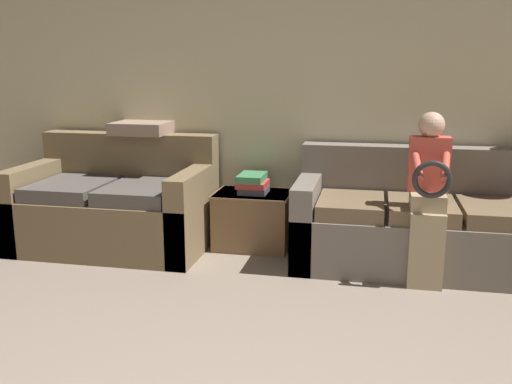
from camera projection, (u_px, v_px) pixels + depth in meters
name	position (u px, v px, depth m)	size (l,w,h in m)	color
wall_back	(321.00, 89.00, 4.59)	(6.67, 0.06, 2.55)	beige
couch_main	(419.00, 224.00, 4.22)	(1.81, 0.86, 0.85)	#70665B
couch_side	(116.00, 207.00, 4.65)	(1.52, 0.92, 0.90)	brown
child_left_seated	(428.00, 190.00, 3.81)	(0.27, 0.37, 1.16)	tan
side_shelf	(253.00, 219.00, 4.65)	(0.62, 0.47, 0.45)	brown
book_stack	(253.00, 183.00, 4.58)	(0.24, 0.31, 0.15)	#4C4C56
throw_pillow	(143.00, 127.00, 4.80)	(0.46, 0.46, 0.10)	gray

